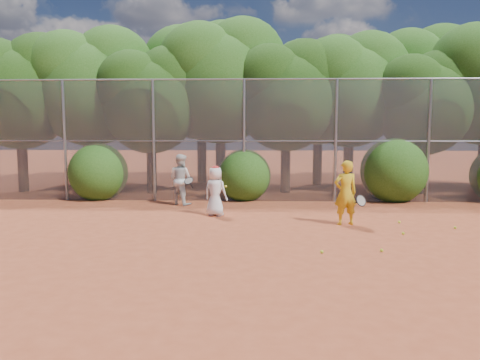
{
  "coord_description": "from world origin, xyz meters",
  "views": [
    {
      "loc": [
        -0.55,
        -9.42,
        2.45
      ],
      "look_at": [
        -1.0,
        2.5,
        1.1
      ],
      "focal_mm": 35.0,
      "sensor_mm": 36.0,
      "label": 1
    }
  ],
  "objects": [
    {
      "name": "tree_2",
      "position": [
        -4.45,
        7.83,
        3.58
      ],
      "size": [
        3.99,
        3.47,
        5.47
      ],
      "color": "black",
      "rests_on": "ground"
    },
    {
      "name": "tree_9",
      "position": [
        -7.94,
        10.84,
        4.34
      ],
      "size": [
        4.83,
        4.2,
        6.62
      ],
      "color": "black",
      "rests_on": "ground"
    },
    {
      "name": "ground",
      "position": [
        0.0,
        0.0,
        0.0
      ],
      "size": [
        80.0,
        80.0,
        0.0
      ],
      "primitive_type": "plane",
      "color": "#9C4023",
      "rests_on": "ground"
    },
    {
      "name": "tree_0",
      "position": [
        -9.44,
        8.04,
        3.93
      ],
      "size": [
        4.38,
        3.81,
        6.0
      ],
      "color": "black",
      "rests_on": "ground"
    },
    {
      "name": "ball_4",
      "position": [
        0.71,
        -0.48,
        0.03
      ],
      "size": [
        0.07,
        0.07,
        0.07
      ],
      "primitive_type": "sphere",
      "color": "#C4D827",
      "rests_on": "ground"
    },
    {
      "name": "tree_1",
      "position": [
        -6.94,
        8.54,
        4.16
      ],
      "size": [
        4.64,
        4.03,
        6.35
      ],
      "color": "black",
      "rests_on": "ground"
    },
    {
      "name": "player_yellow",
      "position": [
        1.66,
        2.28,
        0.81
      ],
      "size": [
        0.85,
        0.58,
        1.63
      ],
      "rotation": [
        0.0,
        0.0,
        3.33
      ],
      "color": "gold",
      "rests_on": "ground"
    },
    {
      "name": "tree_11",
      "position": [
        2.06,
        10.64,
        4.16
      ],
      "size": [
        4.64,
        4.03,
        6.35
      ],
      "color": "black",
      "rests_on": "ground"
    },
    {
      "name": "tree_12",
      "position": [
        6.56,
        11.24,
        4.51
      ],
      "size": [
        5.02,
        4.37,
        6.88
      ],
      "color": "black",
      "rests_on": "ground"
    },
    {
      "name": "tree_10",
      "position": [
        -2.93,
        11.05,
        4.63
      ],
      "size": [
        5.15,
        4.48,
        7.06
      ],
      "color": "black",
      "rests_on": "ground"
    },
    {
      "name": "player_white",
      "position": [
        -2.98,
        5.19,
        0.8
      ],
      "size": [
        0.99,
        0.93,
        1.61
      ],
      "rotation": [
        0.0,
        0.0,
        2.57
      ],
      "color": "silver",
      "rests_on": "ground"
    },
    {
      "name": "ball_1",
      "position": [
        3.09,
        2.51,
        0.03
      ],
      "size": [
        0.07,
        0.07,
        0.07
      ],
      "primitive_type": "sphere",
      "color": "#C4D827",
      "rests_on": "ground"
    },
    {
      "name": "tree_6",
      "position": [
        5.55,
        8.03,
        3.47
      ],
      "size": [
        3.86,
        3.36,
        5.29
      ],
      "color": "black",
      "rests_on": "ground"
    },
    {
      "name": "tree_5",
      "position": [
        3.06,
        9.04,
        4.05
      ],
      "size": [
        4.51,
        3.92,
        6.17
      ],
      "color": "black",
      "rests_on": "ground"
    },
    {
      "name": "player_teen",
      "position": [
        -1.71,
        3.36,
        0.7
      ],
      "size": [
        0.79,
        0.66,
        1.4
      ],
      "rotation": [
        0.0,
        0.0,
        2.75
      ],
      "color": "white",
      "rests_on": "ground"
    },
    {
      "name": "ball_0",
      "position": [
        2.79,
        1.2,
        0.03
      ],
      "size": [
        0.07,
        0.07,
        0.07
      ],
      "primitive_type": "sphere",
      "color": "#C4D827",
      "rests_on": "ground"
    },
    {
      "name": "tree_4",
      "position": [
        0.55,
        8.24,
        3.76
      ],
      "size": [
        4.19,
        3.64,
        5.73
      ],
      "color": "black",
      "rests_on": "ground"
    },
    {
      "name": "bush_2",
      "position": [
        4.0,
        6.3,
        1.1
      ],
      "size": [
        2.2,
        2.2,
        2.2
      ],
      "primitive_type": "sphere",
      "color": "#224D13",
      "rests_on": "ground"
    },
    {
      "name": "fence_back",
      "position": [
        -0.12,
        6.0,
        2.05
      ],
      "size": [
        20.05,
        0.09,
        4.03
      ],
      "color": "gray",
      "rests_on": "ground"
    },
    {
      "name": "tree_3",
      "position": [
        -1.94,
        8.84,
        4.4
      ],
      "size": [
        4.89,
        4.26,
        6.7
      ],
      "color": "black",
      "rests_on": "ground"
    },
    {
      "name": "bush_0",
      "position": [
        -6.0,
        6.3,
        1.0
      ],
      "size": [
        2.0,
        2.0,
        2.0
      ],
      "primitive_type": "sphere",
      "color": "#224D13",
      "rests_on": "ground"
    },
    {
      "name": "ball_2",
      "position": [
        1.91,
        -0.32,
        0.03
      ],
      "size": [
        0.07,
        0.07,
        0.07
      ],
      "primitive_type": "sphere",
      "color": "#C4D827",
      "rests_on": "ground"
    },
    {
      "name": "bush_1",
      "position": [
        -1.0,
        6.3,
        0.9
      ],
      "size": [
        1.8,
        1.8,
        1.8
      ],
      "primitive_type": "sphere",
      "color": "#224D13",
      "rests_on": "ground"
    },
    {
      "name": "ball_3",
      "position": [
        4.23,
        1.86,
        0.03
      ],
      "size": [
        0.07,
        0.07,
        0.07
      ],
      "primitive_type": "sphere",
      "color": "#C4D827",
      "rests_on": "ground"
    }
  ]
}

